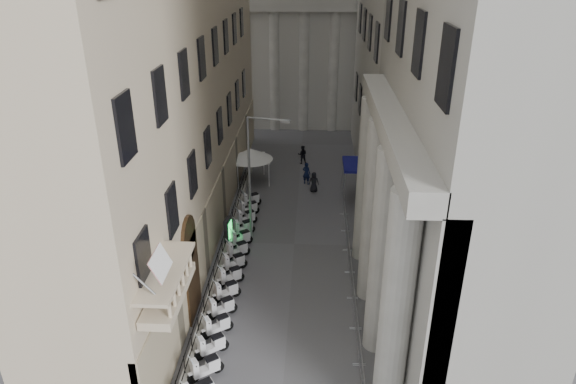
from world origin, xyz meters
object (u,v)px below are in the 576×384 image
at_px(security_tent, 255,156).
at_px(pedestrian_b, 302,155).
at_px(street_lamp, 254,169).
at_px(info_kiosk, 228,232).
at_px(pedestrian_a, 306,173).

bearing_deg(security_tent, pedestrian_b, 50.77).
bearing_deg(street_lamp, info_kiosk, -139.23).
height_order(street_lamp, pedestrian_a, street_lamp).
bearing_deg(street_lamp, pedestrian_b, 91.96).
xyz_separation_m(info_kiosk, pedestrian_b, (4.35, 14.51, -0.14)).
xyz_separation_m(street_lamp, info_kiosk, (-1.67, -0.88, -3.99)).
distance_m(info_kiosk, pedestrian_b, 15.15).
height_order(info_kiosk, pedestrian_b, info_kiosk).
height_order(pedestrian_a, pedestrian_b, pedestrian_a).
distance_m(street_lamp, pedestrian_a, 10.50).
bearing_deg(info_kiosk, security_tent, 93.96).
bearing_deg(pedestrian_b, info_kiosk, 70.73).
xyz_separation_m(street_lamp, pedestrian_b, (2.68, 13.63, -4.13)).
distance_m(security_tent, pedestrian_b, 6.06).
distance_m(pedestrian_a, pedestrian_b, 4.49).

